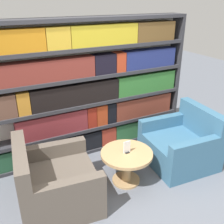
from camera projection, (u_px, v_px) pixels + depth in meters
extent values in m
plane|color=slate|center=(130.00, 199.00, 3.21)|extent=(14.00, 14.00, 0.00)
cube|color=silver|center=(83.00, 87.00, 3.95)|extent=(3.25, 0.05, 2.02)
cube|color=#333338|center=(173.00, 76.00, 4.51)|extent=(0.05, 0.30, 2.02)
cube|color=#333338|center=(89.00, 147.00, 4.25)|extent=(3.15, 0.30, 0.05)
cube|color=#333338|center=(88.00, 126.00, 4.09)|extent=(3.15, 0.30, 0.05)
cube|color=#333338|center=(87.00, 103.00, 3.93)|extent=(3.15, 0.30, 0.05)
cube|color=#333338|center=(86.00, 76.00, 3.76)|extent=(3.15, 0.30, 0.05)
cube|color=#333338|center=(85.00, 48.00, 3.60)|extent=(3.15, 0.30, 0.05)
cube|color=#333338|center=(83.00, 19.00, 3.44)|extent=(3.15, 0.30, 0.05)
cube|color=#245134|center=(8.00, 159.00, 3.65)|extent=(0.67, 0.20, 0.29)
cube|color=black|center=(68.00, 144.00, 4.01)|extent=(1.05, 0.20, 0.29)
cube|color=#B13A28|center=(107.00, 135.00, 4.29)|extent=(0.25, 0.20, 0.29)
cube|color=#2F673A|center=(138.00, 127.00, 4.54)|extent=(0.94, 0.20, 0.29)
cube|color=maroon|center=(52.00, 124.00, 3.76)|extent=(1.02, 0.20, 0.32)
cube|color=maroon|center=(90.00, 116.00, 4.01)|extent=(0.14, 0.20, 0.32)
cube|color=#B63F1D|center=(100.00, 114.00, 4.08)|extent=(0.18, 0.20, 0.32)
cube|color=black|center=(110.00, 112.00, 4.15)|extent=(0.15, 0.20, 0.32)
cube|color=brown|center=(142.00, 105.00, 4.40)|extent=(1.05, 0.20, 0.32)
cube|color=brown|center=(1.00, 106.00, 3.34)|extent=(0.37, 0.20, 0.31)
cube|color=orange|center=(23.00, 103.00, 3.45)|extent=(0.16, 0.20, 0.31)
cube|color=black|center=(76.00, 94.00, 3.76)|extent=(1.30, 0.20, 0.31)
cube|color=#357733|center=(145.00, 82.00, 4.25)|extent=(1.06, 0.20, 0.31)
cube|color=maroon|center=(47.00, 70.00, 3.44)|extent=(1.30, 0.20, 0.28)
cube|color=black|center=(103.00, 63.00, 3.79)|extent=(0.33, 0.20, 0.28)
cube|color=#C13E20|center=(119.00, 62.00, 3.89)|extent=(0.15, 0.20, 0.28)
cube|color=navy|center=(148.00, 58.00, 4.11)|extent=(0.90, 0.20, 0.28)
cube|color=orange|center=(11.00, 41.00, 3.12)|extent=(0.78, 0.20, 0.28)
cube|color=gold|center=(57.00, 38.00, 3.35)|extent=(0.31, 0.20, 0.28)
cube|color=gold|center=(104.00, 35.00, 3.62)|extent=(1.00, 0.20, 0.28)
cube|color=brown|center=(153.00, 31.00, 3.97)|extent=(0.67, 0.20, 0.28)
cube|color=brown|center=(59.00, 188.00, 3.09)|extent=(0.97, 1.00, 0.40)
cube|color=brown|center=(22.00, 166.00, 2.80)|extent=(0.24, 0.92, 0.42)
cube|color=brown|center=(71.00, 188.00, 2.66)|extent=(0.74, 0.20, 0.18)
cube|color=brown|center=(57.00, 149.00, 3.33)|extent=(0.74, 0.20, 0.18)
cube|color=#386684|center=(178.00, 150.00, 3.84)|extent=(0.94, 0.97, 0.40)
cube|color=#386684|center=(202.00, 121.00, 3.81)|extent=(0.21, 0.92, 0.42)
cube|color=#386684|center=(161.00, 122.00, 4.03)|extent=(0.74, 0.17, 0.18)
cube|color=#386684|center=(195.00, 148.00, 3.37)|extent=(0.74, 0.17, 0.18)
cylinder|color=tan|center=(126.00, 168.00, 3.44)|extent=(0.12, 0.12, 0.41)
cylinder|color=tan|center=(126.00, 180.00, 3.52)|extent=(0.37, 0.37, 0.03)
cylinder|color=tan|center=(127.00, 154.00, 3.35)|extent=(0.67, 0.67, 0.04)
cube|color=black|center=(127.00, 152.00, 3.34)|extent=(0.06, 0.06, 0.01)
cube|color=white|center=(127.00, 147.00, 3.31)|extent=(0.10, 0.01, 0.16)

